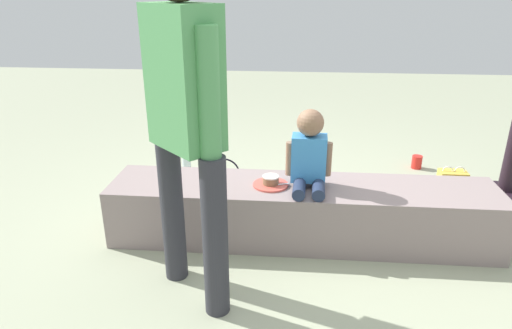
{
  "coord_description": "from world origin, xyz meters",
  "views": [
    {
      "loc": [
        -0.06,
        -2.56,
        1.53
      ],
      "look_at": [
        -0.26,
        -0.3,
        0.62
      ],
      "focal_mm": 31.64,
      "sensor_mm": 36.0,
      "label": 1
    }
  ],
  "objects": [
    {
      "name": "ground_plane",
      "position": [
        0.0,
        0.0,
        0.0
      ],
      "size": [
        12.0,
        12.0,
        0.0
      ],
      "primitive_type": "plane",
      "color": "#9CA386"
    },
    {
      "name": "concrete_ledge",
      "position": [
        0.0,
        0.0,
        0.19
      ],
      "size": [
        2.41,
        0.47,
        0.37
      ],
      "primitive_type": "cube",
      "color": "gray",
      "rests_on": "ground_plane"
    },
    {
      "name": "child_seated",
      "position": [
        0.03,
        -0.01,
        0.59
      ],
      "size": [
        0.28,
        0.32,
        0.48
      ],
      "color": "#222D49",
      "rests_on": "concrete_ledge"
    },
    {
      "name": "adult_standing",
      "position": [
        -0.56,
        -0.6,
        1.04
      ],
      "size": [
        0.4,
        0.4,
        1.73
      ],
      "color": "#2B2B33",
      "rests_on": "ground_plane"
    },
    {
      "name": "cake_plate",
      "position": [
        -0.2,
        -0.02,
        0.4
      ],
      "size": [
        0.22,
        0.22,
        0.07
      ],
      "color": "#E0594C",
      "rests_on": "concrete_ledge"
    },
    {
      "name": "gift_bag",
      "position": [
        1.07,
        0.47,
        0.16
      ],
      "size": [
        0.19,
        0.12,
        0.35
      ],
      "color": "gold",
      "rests_on": "ground_plane"
    },
    {
      "name": "water_bottle_near_gift",
      "position": [
        -0.99,
        1.03,
        0.09
      ],
      "size": [
        0.08,
        0.08,
        0.19
      ],
      "color": "silver",
      "rests_on": "ground_plane"
    },
    {
      "name": "party_cup_red",
      "position": [
        1.04,
        1.29,
        0.06
      ],
      "size": [
        0.09,
        0.09,
        0.12
      ],
      "primitive_type": "cylinder",
      "color": "red",
      "rests_on": "ground_plane"
    },
    {
      "name": "handbag_black_leather",
      "position": [
        -0.56,
        0.44,
        0.13
      ],
      "size": [
        0.31,
        0.12,
        0.36
      ],
      "color": "black",
      "rests_on": "ground_plane"
    }
  ]
}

